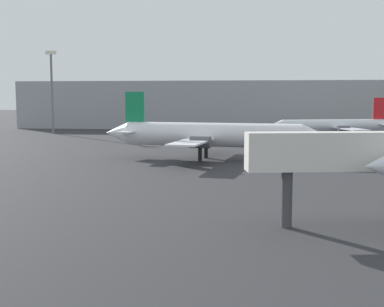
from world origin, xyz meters
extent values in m
cylinder|color=white|center=(-7.34, 53.12, 3.30)|extent=(23.29, 6.46, 3.14)
cone|color=white|center=(5.79, 51.18, 3.30)|extent=(3.87, 3.61, 3.14)
cone|color=white|center=(-20.46, 55.05, 3.30)|extent=(3.87, 3.61, 3.14)
cube|color=white|center=(-8.48, 53.28, 2.83)|extent=(6.70, 22.25, 0.20)
cube|color=white|center=(-18.34, 54.74, 3.61)|extent=(3.00, 7.23, 0.13)
cube|color=#147F4C|center=(-17.93, 54.67, 6.89)|extent=(2.68, 0.64, 4.04)
cylinder|color=#4C4C54|center=(-7.19, 57.31, 2.67)|extent=(2.70, 1.85, 1.50)
cylinder|color=#4C4C54|center=(-8.40, 49.05, 2.67)|extent=(2.70, 1.85, 1.50)
cube|color=black|center=(-0.03, 52.04, 0.86)|extent=(0.47, 0.47, 1.73)
cube|color=black|center=(-8.24, 54.94, 0.86)|extent=(0.47, 0.47, 1.73)
cube|color=black|center=(-8.72, 51.63, 0.86)|extent=(0.47, 0.47, 1.73)
cylinder|color=silver|center=(13.52, 88.65, 2.71)|extent=(20.47, 7.83, 2.35)
cone|color=silver|center=(2.35, 85.52, 2.71)|extent=(3.13, 2.97, 2.35)
cube|color=silver|center=(14.51, 88.92, 2.35)|extent=(8.61, 20.18, 0.18)
cube|color=silver|center=(23.08, 91.32, 2.94)|extent=(3.41, 6.51, 0.12)
cube|color=red|center=(22.72, 91.22, 5.99)|extent=(2.36, 0.86, 4.21)
cylinder|color=#4C4C54|center=(14.94, 85.09, 2.24)|extent=(2.51, 1.89, 1.34)
cylinder|color=#4C4C54|center=(12.89, 92.42, 2.24)|extent=(2.51, 1.89, 1.34)
cube|color=black|center=(7.17, 86.87, 0.77)|extent=(0.46, 0.46, 1.53)
cube|color=black|center=(14.91, 87.49, 0.77)|extent=(0.46, 0.46, 1.53)
cube|color=black|center=(14.11, 90.36, 0.77)|extent=(0.46, 0.46, 1.53)
cube|color=silver|center=(6.03, 20.18, 4.82)|extent=(17.26, 4.79, 2.40)
cylinder|color=#3F3F44|center=(0.09, 19.05, 1.81)|extent=(0.70, 0.70, 3.62)
cylinder|color=slate|center=(-46.87, 97.28, 8.84)|extent=(0.50, 0.50, 17.67)
cube|color=#F2EACC|center=(-46.87, 97.28, 18.07)|extent=(2.40, 0.50, 0.80)
cube|color=#999EA3|center=(-13.53, 127.00, 6.15)|extent=(99.96, 26.25, 12.31)
camera|label=1|loc=(-2.13, -12.68, 8.17)|focal=47.40mm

